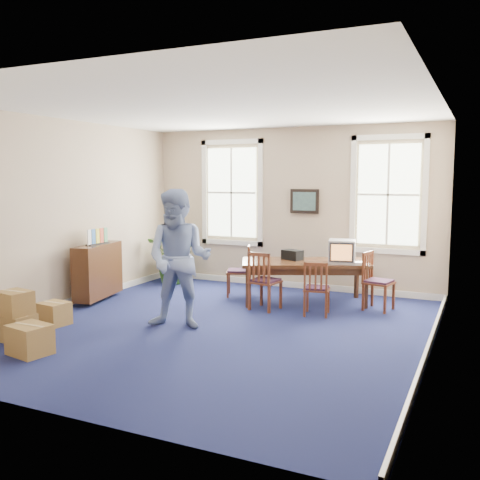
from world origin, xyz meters
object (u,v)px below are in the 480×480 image
at_px(credenza, 98,274).
at_px(cardboard_boxes, 30,314).
at_px(conference_table, 304,282).
at_px(chair_near_left, 265,280).
at_px(potted_plant, 176,254).
at_px(crt_tv, 342,251).
at_px(man, 179,259).

distance_m(credenza, cardboard_boxes, 2.39).
height_order(conference_table, cardboard_boxes, conference_table).
height_order(chair_near_left, credenza, chair_near_left).
height_order(credenza, potted_plant, potted_plant).
bearing_deg(credenza, chair_near_left, 2.19).
bearing_deg(credenza, cardboard_boxes, -82.90).
height_order(chair_near_left, potted_plant, potted_plant).
distance_m(crt_tv, cardboard_boxes, 5.07).
bearing_deg(potted_plant, credenza, -101.87).
relative_size(conference_table, chair_near_left, 2.22).
distance_m(man, cardboard_boxes, 2.17).
distance_m(crt_tv, potted_plant, 3.72).
bearing_deg(cardboard_boxes, conference_table, 53.55).
bearing_deg(potted_plant, crt_tv, -8.39).
height_order(conference_table, crt_tv, crt_tv).
xyz_separation_m(conference_table, credenza, (-3.43, -1.41, 0.10)).
distance_m(conference_table, cardboard_boxes, 4.58).
height_order(crt_tv, potted_plant, potted_plant).
bearing_deg(crt_tv, conference_table, 172.81).
xyz_separation_m(chair_near_left, man, (-0.73, -1.55, 0.53)).
xyz_separation_m(conference_table, potted_plant, (-3.01, 0.59, 0.24)).
xyz_separation_m(credenza, potted_plant, (0.42, 2.00, 0.14)).
height_order(man, potted_plant, man).
distance_m(conference_table, potted_plant, 3.08).
bearing_deg(man, credenza, 145.73).
xyz_separation_m(chair_near_left, potted_plant, (-2.57, 1.34, 0.12)).
distance_m(crt_tv, chair_near_left, 1.43).
bearing_deg(credenza, conference_table, 12.03).
bearing_deg(cardboard_boxes, chair_near_left, 52.26).
distance_m(conference_table, chair_near_left, 0.88).
height_order(crt_tv, credenza, crt_tv).
bearing_deg(crt_tv, potted_plant, 160.02).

